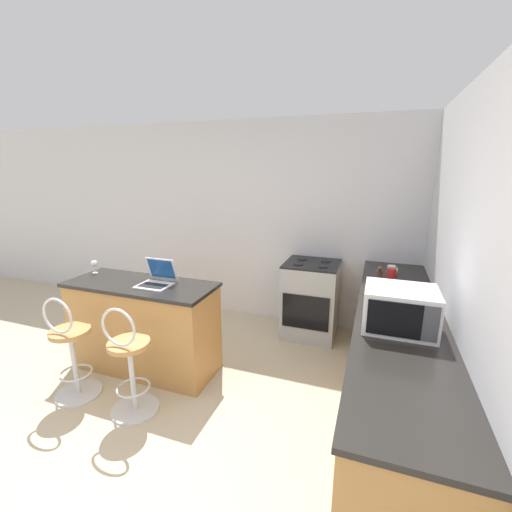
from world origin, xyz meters
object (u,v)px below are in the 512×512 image
Objects in this scene: bar_stool_far at (129,364)px; mug_white at (392,270)px; stove_range at (311,299)px; wine_glass_tall at (94,264)px; bar_stool_near at (71,350)px; pepper_mill at (379,279)px; mug_red at (391,273)px; laptop at (157,278)px; microwave at (400,309)px.

mug_white reaches higher than bar_stool_far.
stove_range is 6.59× the size of wine_glass_tall.
bar_stool_far is 2.69m from mug_white.
wine_glass_tall reaches higher than bar_stool_far.
bar_stool_near is 2.58m from stove_range.
bar_stool_near is at bearing -154.87° from pepper_mill.
mug_red is (0.86, -0.30, 0.51)m from stove_range.
microwave is (2.15, -0.23, 0.09)m from laptop.
wine_glass_tall is at bearing -170.71° from pepper_mill.
stove_range is 8.95× the size of mug_white.
bar_stool_near is 1.05× the size of stove_range.
pepper_mill reaches higher than stove_range.
stove_range is at bearing 58.98° from bar_stool_far.
mug_red is at bearing 38.51° from bar_stool_far.
wine_glass_tall is (-2.99, 0.30, -0.05)m from microwave.
pepper_mill is at bearing -103.04° from mug_white.
laptop is 0.66× the size of microwave.
stove_range is 9.30× the size of mug_red.
wine_glass_tall is at bearing -163.50° from mug_red.
wine_glass_tall is at bearing 174.97° from laptop.
bar_stool_far is 1.33m from wine_glass_tall.
bar_stool_far is 2.29m from pepper_mill.
pepper_mill reaches higher than mug_red.
bar_stool_near is 4.32× the size of pepper_mill.
mug_red is (-0.01, -0.13, 0.00)m from mug_white.
microwave is 1.83m from stove_range.
stove_range is at bearing 46.94° from bar_stool_near.
pepper_mill reaches higher than bar_stool_near.
mug_red is at bearing -92.77° from mug_white.
laptop reaches higher than bar_stool_far.
wine_glass_tall is 3.10m from mug_red.
stove_range is (1.14, 1.89, 0.01)m from bar_stool_far.
bar_stool_far is (0.63, 0.00, 0.00)m from bar_stool_near.
wine_glass_tall is at bearing 116.04° from bar_stool_near.
bar_stool_far is 2.20m from stove_range.
stove_range is at bearing 136.26° from pepper_mill.
bar_stool_near is 2.83m from pepper_mill.
wine_glass_tall is (-2.11, -1.18, 0.56)m from stove_range.
microwave reaches higher than bar_stool_far.
bar_stool_far is 2.15m from microwave.
wine_glass_tall is (-0.35, 0.71, 0.57)m from bar_stool_near.
bar_stool_far is at bearing -141.49° from mug_red.
bar_stool_far is 1.05× the size of stove_range.
mug_red is (-0.02, 1.18, -0.10)m from microwave.
microwave is 1.19m from mug_red.
wine_glass_tall reaches higher than mug_white.
mug_white is at bearing 76.96° from pepper_mill.
pepper_mill reaches higher than wine_glass_tall.
wine_glass_tall is at bearing 174.22° from microwave.
mug_red is at bearing 90.94° from microwave.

